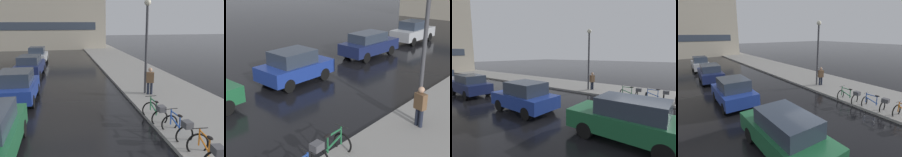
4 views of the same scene
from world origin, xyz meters
The scene contains 9 objects.
ground_plane centered at (0.00, 0.00, 0.00)m, with size 140.00×140.00×0.00m, color black.
sidewalk_kerb centered at (6.00, 10.00, 0.07)m, with size 4.80×60.00×0.14m, color gray.
bicycle_second centered at (4.09, -0.14, 0.49)m, with size 0.75×1.38×0.97m.
bicycle_third centered at (3.86, 1.45, 0.49)m, with size 0.73×1.37×0.99m.
car_green centered at (-2.09, -0.14, 0.83)m, with size 1.79×4.27×1.63m.
car_blue centered at (-2.12, 5.52, 0.84)m, with size 2.00×3.78×1.67m.
car_navy centered at (-2.15, 11.95, 0.82)m, with size 2.01×4.22×1.60m.
pedestrian centered at (4.91, 5.05, 0.92)m, with size 0.45×0.34×1.63m.
streetlamp centered at (4.74, 5.33, 3.29)m, with size 0.35×0.35×5.24m.
Camera 3 is at (-8.40, -1.95, 3.20)m, focal length 28.00 mm.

